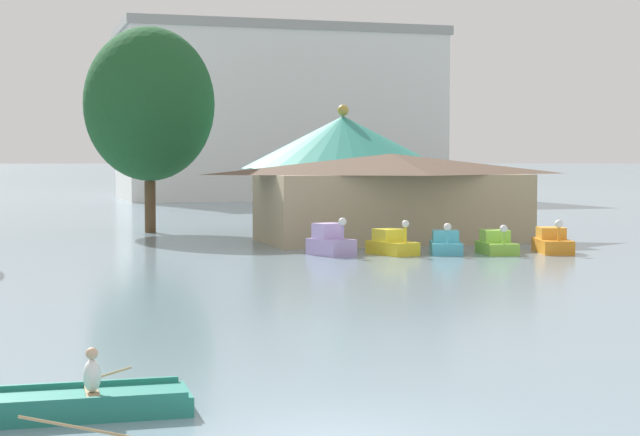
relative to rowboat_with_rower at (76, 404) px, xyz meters
The scene contains 10 objects.
rowboat_with_rower is the anchor object (origin of this frame).
pedal_boat_lavender 31.65m from the rowboat_with_rower, 64.49° to the left, with size 2.04×2.59×1.83m.
pedal_boat_yellow 32.63m from the rowboat_with_rower, 59.50° to the left, with size 2.05×2.80×1.70m.
pedal_boat_cyan 33.84m from the rowboat_with_rower, 55.35° to the left, with size 2.28×3.06×1.54m.
pedal_boat_lime 34.65m from the rowboat_with_rower, 51.50° to the left, with size 1.85×2.86×1.46m.
pedal_boat_orange 36.21m from the rowboat_with_rower, 47.65° to the left, with size 2.19×3.27×1.69m.
boathouse 40.50m from the rowboat_with_rower, 61.44° to the left, with size 15.25×7.96×4.85m.
green_roof_pavilion 46.98m from the rowboat_with_rower, 66.22° to the left, with size 12.55×12.55×7.89m.
shoreline_tree_mid 47.79m from the rowboat_with_rower, 80.82° to the left, with size 8.04×8.04×12.68m.
background_building_block 103.46m from the rowboat_with_rower, 73.52° to the left, with size 36.18×16.45×19.42m.
Camera 1 is at (-5.05, -16.16, 4.57)m, focal length 59.36 mm.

